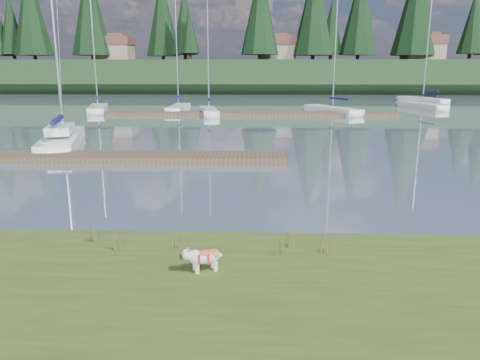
{
  "coord_description": "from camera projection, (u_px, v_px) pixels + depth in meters",
  "views": [
    {
      "loc": [
        2.57,
        -12.28,
        4.29
      ],
      "look_at": [
        2.16,
        -0.5,
        1.42
      ],
      "focal_mm": 35.0,
      "sensor_mm": 36.0,
      "label": 1
    }
  ],
  "objects": [
    {
      "name": "conifer_1",
      "position": [
        11.0,
        24.0,
        80.66
      ],
      "size": [
        4.4,
        4.4,
        11.3
      ],
      "color": "#382619",
      "rests_on": "ridge"
    },
    {
      "name": "dock_far",
      "position": [
        250.0,
        113.0,
        42.05
      ],
      "size": [
        26.0,
        2.2,
        0.3
      ],
      "primitive_type": "cube",
      "color": "#4C3D2C",
      "rests_on": "ground"
    },
    {
      "name": "house_1",
      "position": [
        277.0,
        48.0,
        80.02
      ],
      "size": [
        6.3,
        5.3,
        4.65
      ],
      "color": "gray",
      "rests_on": "ridge"
    },
    {
      "name": "weed_3",
      "position": [
        93.0,
        233.0,
        10.7
      ],
      "size": [
        0.17,
        0.14,
        0.55
      ],
      "color": "#475B23",
      "rests_on": "bank"
    },
    {
      "name": "bulldog",
      "position": [
        204.0,
        256.0,
        9.21
      ],
      "size": [
        0.83,
        0.53,
        0.49
      ],
      "rotation": [
        0.0,
        0.0,
        3.5
      ],
      "color": "silver",
      "rests_on": "bank"
    },
    {
      "name": "ridge",
      "position": [
        242.0,
        76.0,
        83.31
      ],
      "size": [
        200.0,
        20.0,
        5.0
      ],
      "primitive_type": "cube",
      "color": "black",
      "rests_on": "ground"
    },
    {
      "name": "sailboat_main",
      "position": [
        64.0,
        136.0,
        26.63
      ],
      "size": [
        4.02,
        9.01,
        12.75
      ],
      "rotation": [
        0.0,
        0.0,
        1.84
      ],
      "color": "white",
      "rests_on": "ground"
    },
    {
      "name": "conifer_6",
      "position": [
        416.0,
        4.0,
        74.77
      ],
      "size": [
        7.04,
        7.04,
        17.0
      ],
      "color": "#382619",
      "rests_on": "ridge"
    },
    {
      "name": "sailboat_bg_4",
      "position": [
        418.0,
        105.0,
        49.13
      ],
      "size": [
        3.57,
        7.57,
        11.07
      ],
      "rotation": [
        0.0,
        0.0,
        1.87
      ],
      "color": "white",
      "rests_on": "ground"
    },
    {
      "name": "weed_5",
      "position": [
        327.0,
        241.0,
        10.08
      ],
      "size": [
        0.17,
        0.14,
        0.65
      ],
      "color": "#475B23",
      "rests_on": "bank"
    },
    {
      "name": "sailboat_bg_5",
      "position": [
        418.0,
        99.0,
        57.64
      ],
      "size": [
        4.89,
        7.76,
        11.29
      ],
      "rotation": [
        0.0,
        0.0,
        2.03
      ],
      "color": "white",
      "rests_on": "ground"
    },
    {
      "name": "conifer_3",
      "position": [
        184.0,
        22.0,
        80.49
      ],
      "size": [
        4.84,
        4.84,
        12.25
      ],
      "color": "#382619",
      "rests_on": "ridge"
    },
    {
      "name": "sailboat_bg_0",
      "position": [
        99.0,
        108.0,
        45.7
      ],
      "size": [
        3.26,
        7.57,
        10.85
      ],
      "rotation": [
        0.0,
        0.0,
        1.82
      ],
      "color": "white",
      "rests_on": "ground"
    },
    {
      "name": "weed_0",
      "position": [
        116.0,
        240.0,
        10.22
      ],
      "size": [
        0.17,
        0.14,
        0.58
      ],
      "color": "#475B23",
      "rests_on": "bank"
    },
    {
      "name": "weed_2",
      "position": [
        291.0,
        238.0,
        10.42
      ],
      "size": [
        0.17,
        0.14,
        0.53
      ],
      "color": "#475B23",
      "rests_on": "bank"
    },
    {
      "name": "bank",
      "position": [
        87.0,
        342.0,
        7.16
      ],
      "size": [
        60.0,
        9.0,
        0.35
      ],
      "primitive_type": "cube",
      "color": "#40531E",
      "rests_on": "ground"
    },
    {
      "name": "conifer_2",
      "position": [
        90.0,
        8.0,
        76.7
      ],
      "size": [
        6.6,
        6.6,
        16.05
      ],
      "color": "#382619",
      "rests_on": "ridge"
    },
    {
      "name": "dock_near",
      "position": [
        116.0,
        157.0,
        21.87
      ],
      "size": [
        16.0,
        2.0,
        0.3
      ],
      "primitive_type": "cube",
      "color": "#4C3D2C",
      "rests_on": "ground"
    },
    {
      "name": "house_0",
      "position": [
        114.0,
        48.0,
        80.01
      ],
      "size": [
        6.3,
        5.3,
        4.65
      ],
      "color": "gray",
      "rests_on": "ridge"
    },
    {
      "name": "house_2",
      "position": [
        423.0,
        47.0,
        77.26
      ],
      "size": [
        6.3,
        5.3,
        4.65
      ],
      "color": "gray",
      "rests_on": "ridge"
    },
    {
      "name": "weed_4",
      "position": [
        278.0,
        248.0,
        10.0
      ],
      "size": [
        0.17,
        0.14,
        0.37
      ],
      "color": "#475B23",
      "rests_on": "bank"
    },
    {
      "name": "conifer_5",
      "position": [
        332.0,
        26.0,
        77.91
      ],
      "size": [
        3.96,
        3.96,
        10.35
      ],
      "color": "#382619",
      "rests_on": "ridge"
    },
    {
      "name": "mud_lip",
      "position": [
        151.0,
        243.0,
        11.46
      ],
      "size": [
        60.0,
        0.5,
        0.14
      ],
      "primitive_type": "cube",
      "color": "#33281C",
      "rests_on": "ground"
    },
    {
      "name": "weed_1",
      "position": [
        175.0,
        239.0,
        10.38
      ],
      "size": [
        0.17,
        0.14,
        0.48
      ],
      "color": "#475B23",
      "rests_on": "bank"
    },
    {
      "name": "sailboat_bg_3",
      "position": [
        328.0,
        109.0,
        44.41
      ],
      "size": [
        5.16,
        8.11,
        12.11
      ],
      "rotation": [
        0.0,
        0.0,
        2.04
      ],
      "color": "white",
      "rests_on": "ground"
    },
    {
      "name": "sailboat_bg_1",
      "position": [
        180.0,
        107.0,
        46.29
      ],
      "size": [
        1.51,
        7.16,
        10.74
      ],
      "rotation": [
        0.0,
        0.0,
        1.56
      ],
      "color": "white",
      "rests_on": "ground"
    },
    {
      "name": "ground",
      "position": [
        228.0,
        115.0,
        42.15
      ],
      "size": [
        200.0,
        200.0,
        0.0
      ],
      "primitive_type": "plane",
      "color": "slate",
      "rests_on": "ground"
    },
    {
      "name": "sailboat_bg_2",
      "position": [
        208.0,
        111.0,
        42.85
      ],
      "size": [
        2.48,
        6.66,
        9.98
      ],
      "rotation": [
        0.0,
        0.0,
        1.76
      ],
      "color": "white",
      "rests_on": "ground"
    },
    {
      "name": "conifer_4",
      "position": [
        260.0,
        9.0,
        73.9
      ],
      "size": [
        6.16,
        6.16,
        15.1
      ],
      "color": "#382619",
      "rests_on": "ridge"
    }
  ]
}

